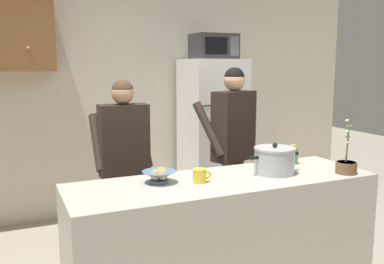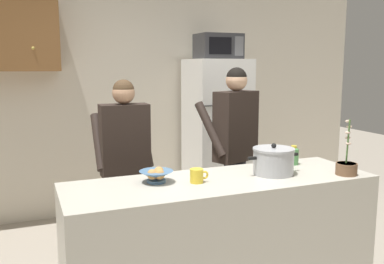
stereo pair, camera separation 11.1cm
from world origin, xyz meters
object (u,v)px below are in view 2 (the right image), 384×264
at_px(microwave, 218,46).
at_px(person_near_pot, 125,151).
at_px(refrigerator, 217,136).
at_px(coffee_mug, 197,176).
at_px(person_by_sink, 235,135).
at_px(bread_bowl, 156,175).
at_px(bottle_near_edge, 294,155).
at_px(cooking_pot, 273,161).
at_px(potted_orchid, 346,166).

relative_size(microwave, person_near_pot, 0.30).
height_order(refrigerator, coffee_mug, refrigerator).
relative_size(person_near_pot, person_by_sink, 0.94).
height_order(person_near_pot, bread_bowl, person_near_pot).
relative_size(person_by_sink, coffee_mug, 12.83).
xyz_separation_m(microwave, bread_bowl, (-1.28, -1.74, -0.94)).
relative_size(refrigerator, bottle_near_edge, 11.59).
bearing_deg(bottle_near_edge, cooking_pot, -148.26).
xyz_separation_m(person_by_sink, cooking_pot, (-0.17, -0.91, -0.04)).
bearing_deg(potted_orchid, person_near_pot, 140.08).
bearing_deg(potted_orchid, microwave, 91.30).
bearing_deg(potted_orchid, bread_bowl, 166.64).
relative_size(microwave, coffee_mug, 3.66).
bearing_deg(coffee_mug, person_near_pot, 106.79).
bearing_deg(person_by_sink, microwave, 74.19).
bearing_deg(person_by_sink, refrigerator, 74.54).
bearing_deg(bread_bowl, microwave, 53.61).
relative_size(coffee_mug, bottle_near_edge, 0.86).
relative_size(refrigerator, cooking_pot, 4.31).
bearing_deg(potted_orchid, cooking_pot, 155.78).
relative_size(microwave, person_by_sink, 0.29).
xyz_separation_m(microwave, person_near_pot, (-1.31, -0.92, -0.93)).
height_order(bread_bowl, potted_orchid, potted_orchid).
height_order(microwave, bottle_near_edge, microwave).
relative_size(cooking_pot, bottle_near_edge, 2.69).
xyz_separation_m(bread_bowl, bottle_near_edge, (1.16, 0.09, 0.02)).
height_order(microwave, person_by_sink, microwave).
height_order(person_by_sink, coffee_mug, person_by_sink).
bearing_deg(refrigerator, coffee_mug, -118.90).
bearing_deg(refrigerator, person_by_sink, -105.46).
bearing_deg(cooking_pot, microwave, 76.82).
distance_m(person_by_sink, bottle_near_edge, 0.74).
xyz_separation_m(refrigerator, coffee_mug, (-1.03, -1.86, 0.08)).
relative_size(refrigerator, potted_orchid, 4.40).
bearing_deg(bread_bowl, coffee_mug, -22.32).
relative_size(person_near_pot, cooking_pot, 3.86).
distance_m(coffee_mug, potted_orchid, 1.10).
bearing_deg(person_by_sink, coffee_mug, -129.92).
distance_m(person_near_pot, cooking_pot, 1.27).
bearing_deg(bread_bowl, refrigerator, 53.95).
bearing_deg(potted_orchid, coffee_mug, 168.86).
bearing_deg(microwave, refrigerator, 90.07).
bearing_deg(person_by_sink, bottle_near_edge, -78.60).
height_order(cooking_pot, coffee_mug, cooking_pot).
xyz_separation_m(person_by_sink, potted_orchid, (0.31, -1.13, -0.07)).
bearing_deg(cooking_pot, person_by_sink, 79.53).
bearing_deg(bread_bowl, potted_orchid, -13.36).
bearing_deg(person_by_sink, person_near_pot, 179.79).
relative_size(bread_bowl, bottle_near_edge, 1.50).
bearing_deg(person_near_pot, cooking_pot, -46.32).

